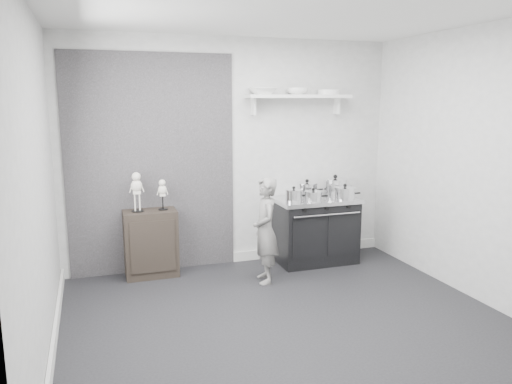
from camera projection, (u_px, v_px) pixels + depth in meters
ground at (287, 322)px, 4.53m from camera, size 4.00×4.00×0.00m
room_shell at (274, 140)px, 4.34m from camera, size 4.02×3.62×2.71m
wall_shelf at (299, 97)px, 5.97m from camera, size 1.30×0.26×0.24m
stove at (316, 230)px, 6.13m from camera, size 1.00×0.63×0.80m
side_cabinet at (151, 243)px, 5.64m from camera, size 0.58×0.34×0.76m
child at (265, 230)px, 5.42m from camera, size 0.33×0.46×1.17m
pot_front_left at (294, 195)px, 5.85m from camera, size 0.30×0.21×0.18m
pot_back_left at (307, 190)px, 6.13m from camera, size 0.34×0.26×0.22m
pot_back_right at (335, 187)px, 6.21m from camera, size 0.38×0.30×0.26m
pot_front_right at (345, 193)px, 5.95m from camera, size 0.33×0.25×0.19m
pot_front_center at (313, 196)px, 5.86m from camera, size 0.30×0.21×0.16m
skeleton_full at (137, 189)px, 5.48m from camera, size 0.14×0.09×0.51m
skeleton_torso at (162, 192)px, 5.58m from camera, size 0.11×0.07×0.40m
bowl_large at (263, 91)px, 5.81m from camera, size 0.32×0.32×0.08m
bowl_small at (297, 91)px, 5.95m from camera, size 0.25×0.25×0.08m
plate_stack at (329, 92)px, 6.08m from camera, size 0.27×0.27×0.06m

